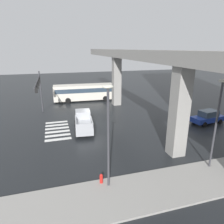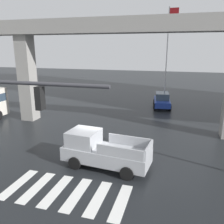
{
  "view_description": "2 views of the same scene",
  "coord_description": "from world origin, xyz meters",
  "views": [
    {
      "loc": [
        23.42,
        -4.75,
        9.33
      ],
      "look_at": [
        1.68,
        1.62,
        2.2
      ],
      "focal_mm": 32.57,
      "sensor_mm": 36.0,
      "label": 1
    },
    {
      "loc": [
        4.9,
        -13.72,
        6.8
      ],
      "look_at": [
        0.51,
        1.61,
        2.46
      ],
      "focal_mm": 37.72,
      "sensor_mm": 36.0,
      "label": 2
    }
  ],
  "objects": [
    {
      "name": "ground_plane",
      "position": [
        0.0,
        0.0,
        0.0
      ],
      "size": [
        120.0,
        120.0,
        0.0
      ],
      "primitive_type": "plane",
      "color": "black"
    },
    {
      "name": "pickup_truck",
      "position": [
        0.8,
        -1.66,
        0.99
      ],
      "size": [
        5.26,
        2.47,
        2.08
      ],
      "color": "#A8AAAF",
      "rests_on": "ground"
    },
    {
      "name": "flagpole",
      "position": [
        3.28,
        16.62,
        6.57
      ],
      "size": [
        1.16,
        0.12,
        11.49
      ],
      "color": "silver",
      "rests_on": "ground"
    },
    {
      "name": "elevated_overpass",
      "position": [
        0.0,
        5.54,
        7.73
      ],
      "size": [
        53.09,
        1.91,
        9.16
      ],
      "color": "gray",
      "rests_on": "ground"
    },
    {
      "name": "sedan_blue",
      "position": [
        3.11,
        14.09,
        0.85
      ],
      "size": [
        2.35,
        4.48,
        1.72
      ],
      "color": "#1E3899",
      "rests_on": "ground"
    },
    {
      "name": "crosswalk_stripes",
      "position": [
        -0.0,
        -4.7,
        0.01
      ],
      "size": [
        6.05,
        2.8,
        0.01
      ],
      "color": "silver",
      "rests_on": "ground"
    }
  ]
}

